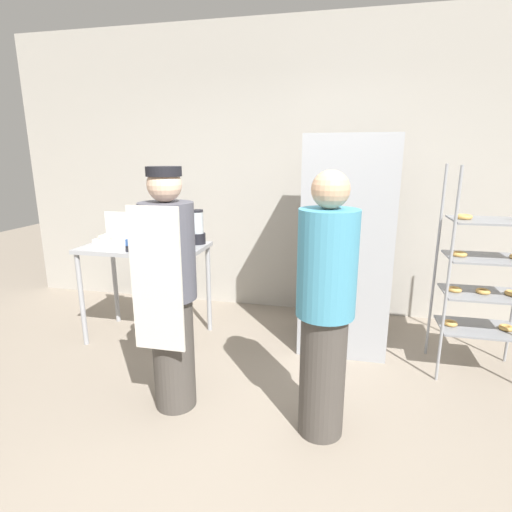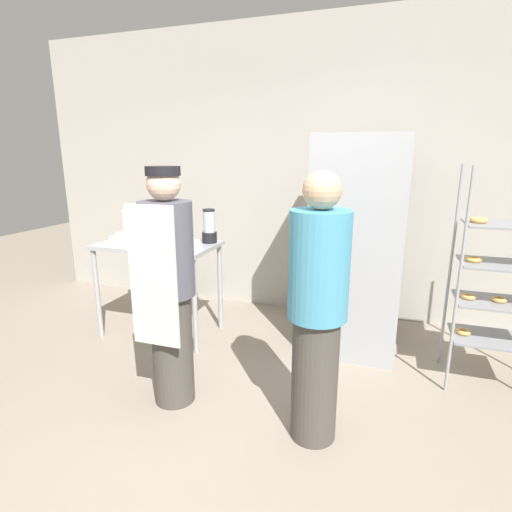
{
  "view_description": "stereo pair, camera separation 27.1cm",
  "coord_description": "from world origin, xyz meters",
  "views": [
    {
      "loc": [
        0.53,
        -1.9,
        1.67
      ],
      "look_at": [
        -0.05,
        0.67,
        1.01
      ],
      "focal_mm": 28.0,
      "sensor_mm": 36.0,
      "label": 1
    },
    {
      "loc": [
        0.79,
        -1.82,
        1.67
      ],
      "look_at": [
        -0.05,
        0.67,
        1.01
      ],
      "focal_mm": 28.0,
      "sensor_mm": 36.0,
      "label": 2
    }
  ],
  "objects": [
    {
      "name": "person_baker",
      "position": [
        -0.54,
        0.35,
        0.84
      ],
      "size": [
        0.34,
        0.36,
        1.61
      ],
      "color": "#47423D",
      "rests_on": "ground_plane"
    },
    {
      "name": "donut_box",
      "position": [
        -1.56,
        1.33,
        0.93
      ],
      "size": [
        0.25,
        0.23,
        0.27
      ],
      "color": "white",
      "rests_on": "prep_counter"
    },
    {
      "name": "binder_stack",
      "position": [
        -1.09,
        1.14,
        0.94
      ],
      "size": [
        0.32,
        0.24,
        0.11
      ],
      "color": "#232328",
      "rests_on": "prep_counter"
    },
    {
      "name": "prep_counter",
      "position": [
        -1.21,
        1.29,
        0.77
      ],
      "size": [
        1.08,
        0.62,
        0.89
      ],
      "color": "#9EA0A5",
      "rests_on": "ground_plane"
    },
    {
      "name": "back_wall",
      "position": [
        0.0,
        2.39,
        1.5
      ],
      "size": [
        6.4,
        0.12,
        2.99
      ],
      "primitive_type": "cube",
      "color": "#ADA89E",
      "rests_on": "ground_plane"
    },
    {
      "name": "ground_plane",
      "position": [
        0.0,
        0.0,
        0.0
      ],
      "size": [
        14.0,
        14.0,
        0.0
      ],
      "primitive_type": "plane",
      "color": "gray"
    },
    {
      "name": "person_customer",
      "position": [
        0.45,
        0.29,
        0.82
      ],
      "size": [
        0.34,
        0.34,
        1.6
      ],
      "color": "#47423D",
      "rests_on": "ground_plane"
    },
    {
      "name": "refrigerator",
      "position": [
        0.55,
        1.58,
        0.92
      ],
      "size": [
        0.73,
        0.71,
        1.83
      ],
      "color": "#9EA0A5",
      "rests_on": "ground_plane"
    },
    {
      "name": "blender_pitcher",
      "position": [
        -0.77,
        1.47,
        1.02
      ],
      "size": [
        0.14,
        0.14,
        0.31
      ],
      "color": "black",
      "rests_on": "prep_counter"
    },
    {
      "name": "baking_rack",
      "position": [
        1.59,
        1.29,
        0.79
      ],
      "size": [
        0.64,
        0.45,
        1.61
      ],
      "color": "#93969B",
      "rests_on": "ground_plane"
    }
  ]
}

